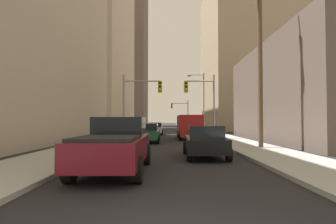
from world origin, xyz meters
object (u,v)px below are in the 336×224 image
Objects in this scene: sedan_black at (204,141)px; sedan_beige at (154,129)px; traffic_signal_near_left at (140,96)px; traffic_signal_far_right at (180,110)px; traffic_signal_near_right at (200,96)px; pickup_truck_maroon at (115,145)px; sedan_green at (147,133)px; cargo_van_red at (188,126)px.

sedan_black is 1.01× the size of sedan_beige.
traffic_signal_far_right is (5.20, 33.79, 0.00)m from traffic_signal_near_left.
sedan_beige is at bearing 116.65° from traffic_signal_near_right.
pickup_truck_maroon is at bearing -95.13° from traffic_signal_far_right.
sedan_green is at bearing 110.55° from sedan_black.
sedan_green and sedan_beige have the same top height.
traffic_signal_near_right and traffic_signal_far_right have the same top height.
sedan_beige is (-3.39, 21.62, 0.00)m from sedan_black.
cargo_van_red is 1.25× the size of sedan_beige.
pickup_truck_maroon is 1.03× the size of cargo_van_red.
traffic_signal_near_left and traffic_signal_near_right have the same top height.
pickup_truck_maroon is 50.16m from traffic_signal_far_right.
cargo_van_red is 1.25× the size of sedan_green.
cargo_van_red is 1.24× the size of sedan_black.
traffic_signal_far_right is (4.26, 24.50, 3.27)m from sedan_beige.
cargo_van_red is 0.88× the size of traffic_signal_near_right.
sedan_black is at bearing -90.93° from cargo_van_red.
traffic_signal_far_right reaches higher than sedan_green.
pickup_truck_maroon is 1.29× the size of sedan_beige.
cargo_van_red is 5.34m from traffic_signal_near_left.
sedan_beige is 10.88m from traffic_signal_near_right.
traffic_signal_near_left reaches higher than sedan_beige.
traffic_signal_far_right is (4.29, 37.02, 3.27)m from sedan_green.
sedan_black is 9.73m from sedan_green.
traffic_signal_near_right reaches higher than cargo_van_red.
sedan_black is 46.25m from traffic_signal_far_right.
traffic_signal_near_left is at bearing 105.71° from sedan_green.
sedan_green is 0.70× the size of traffic_signal_near_right.
sedan_black is 0.71× the size of traffic_signal_near_left.
cargo_van_red is at bearing -67.38° from sedan_beige.
cargo_van_red is 5.33m from sedan_green.
sedan_green is at bearing -145.46° from traffic_signal_near_right.
sedan_black and sedan_green have the same top height.
cargo_van_red reaches higher than pickup_truck_maroon.
traffic_signal_near_right is 1.00× the size of traffic_signal_far_right.
sedan_green is 0.70× the size of traffic_signal_far_right.
cargo_van_red is at bearing 148.62° from traffic_signal_near_right.
pickup_truck_maroon is 25.36m from sedan_beige.
sedan_beige is 0.70× the size of traffic_signal_near_left.
sedan_beige is at bearing 98.91° from sedan_black.
pickup_truck_maroon is at bearing -90.82° from sedan_green.
pickup_truck_maroon is 5.19m from sedan_black.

